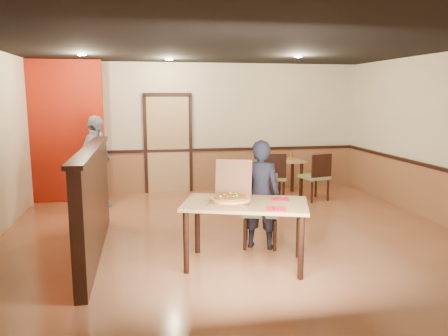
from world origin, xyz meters
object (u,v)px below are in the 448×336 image
(passerby, at_px, (96,163))
(condiment, at_px, (291,156))
(diner_chair, at_px, (260,207))
(diner, at_px, (260,195))
(main_table, at_px, (245,211))
(side_table, at_px, (285,168))
(side_chair_right, at_px, (317,175))
(side_chair_left, at_px, (272,176))
(pizza_box, at_px, (231,197))

(passerby, distance_m, condiment, 3.98)
(diner_chair, distance_m, diner, 0.26)
(main_table, relative_size, side_table, 2.23)
(main_table, bearing_deg, passerby, 141.02)
(side_table, distance_m, diner, 3.38)
(diner_chair, bearing_deg, side_chair_right, 67.98)
(diner_chair, xyz_separation_m, condiment, (1.47, 2.94, 0.29))
(diner, height_order, condiment, diner)
(side_chair_left, relative_size, side_chair_right, 1.03)
(main_table, distance_m, condiment, 4.12)
(diner_chair, relative_size, side_chair_left, 1.00)
(passerby, bearing_deg, side_table, -61.62)
(diner, bearing_deg, side_table, -87.83)
(side_chair_left, xyz_separation_m, side_chair_right, (0.93, 0.00, -0.02))
(passerby, bearing_deg, diner, -115.44)
(main_table, xyz_separation_m, diner, (0.35, 0.59, 0.06))
(side_table, bearing_deg, side_chair_right, -52.90)
(side_chair_right, bearing_deg, pizza_box, 36.80)
(passerby, xyz_separation_m, pizza_box, (1.92, -3.17, -0.00))
(side_chair_right, relative_size, pizza_box, 1.44)
(diner, xyz_separation_m, pizza_box, (-0.52, -0.53, 0.11))
(diner_chair, height_order, diner, diner)
(main_table, height_order, side_chair_right, side_chair_right)
(main_table, height_order, pizza_box, pizza_box)
(side_table, relative_size, diner, 0.50)
(condiment, bearing_deg, diner_chair, -116.58)
(diner_chair, height_order, side_table, diner_chair)
(main_table, bearing_deg, diner, 77.34)
(diner_chair, distance_m, condiment, 3.30)
(side_table, height_order, condiment, condiment)
(main_table, xyz_separation_m, side_chair_left, (1.26, 3.05, -0.15))
(diner_chair, distance_m, side_chair_left, 2.47)
(side_table, bearing_deg, pizza_box, -117.64)
(pizza_box, bearing_deg, side_table, 81.92)
(main_table, height_order, diner, diner)
(side_table, bearing_deg, passerby, -173.42)
(side_table, bearing_deg, diner_chair, -114.35)
(side_chair_left, height_order, pizza_box, pizza_box)
(diner, bearing_deg, passerby, -21.05)
(diner_chair, bearing_deg, passerby, 150.73)
(main_table, height_order, passerby, passerby)
(side_chair_left, distance_m, diner, 2.63)
(main_table, xyz_separation_m, side_chair_right, (2.19, 3.05, -0.17))
(main_table, distance_m, side_chair_left, 3.30)
(main_table, distance_m, side_table, 4.06)
(side_chair_left, height_order, side_table, side_chair_left)
(main_table, bearing_deg, side_chair_right, 72.38)
(side_chair_left, xyz_separation_m, diner, (-0.92, -2.46, 0.21))
(side_chair_right, distance_m, passerby, 4.30)
(side_table, bearing_deg, diner, -114.02)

